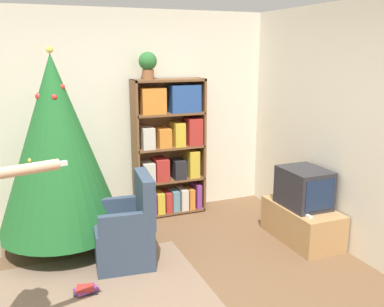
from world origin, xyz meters
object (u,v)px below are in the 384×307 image
at_px(bookshelf, 170,149).
at_px(potted_plant, 148,63).
at_px(christmas_tree, 57,145).
at_px(television, 304,188).
at_px(armchair, 127,233).

distance_m(bookshelf, potted_plant, 1.11).
height_order(bookshelf, christmas_tree, christmas_tree).
relative_size(television, christmas_tree, 0.26).
bearing_deg(christmas_tree, potted_plant, 25.32).
relative_size(christmas_tree, potted_plant, 6.53).
bearing_deg(potted_plant, armchair, -117.41).
height_order(television, armchair, armchair).
height_order(bookshelf, armchair, bookshelf).
xyz_separation_m(television, christmas_tree, (-2.53, 0.80, 0.53)).
xyz_separation_m(bookshelf, armchair, (-0.86, -1.13, -0.55)).
distance_m(christmas_tree, armchair, 1.16).
bearing_deg(television, armchair, 173.83).
xyz_separation_m(christmas_tree, armchair, (0.57, -0.59, -0.82)).
distance_m(bookshelf, television, 1.76).
height_order(television, potted_plant, potted_plant).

